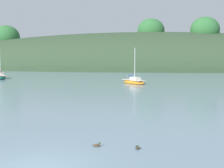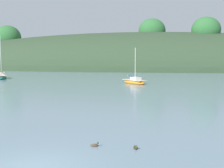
# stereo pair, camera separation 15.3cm
# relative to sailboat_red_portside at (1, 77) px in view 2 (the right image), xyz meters

# --- Properties ---
(far_shoreline_hill) EXTENTS (150.00, 36.00, 26.76)m
(far_shoreline_hill) POSITION_rel_sailboat_red_portside_xyz_m (22.98, 40.20, -0.22)
(far_shoreline_hill) COLOR #2D422B
(far_shoreline_hill) RESTS_ON ground
(sailboat_red_portside) EXTENTS (4.12, 5.48, 7.91)m
(sailboat_red_portside) POSITION_rel_sailboat_red_portside_xyz_m (0.00, 0.00, 0.00)
(sailboat_red_portside) COLOR #196B56
(sailboat_red_portside) RESTS_ON ground
(sailboat_grey_yawl) EXTENTS (4.19, 4.44, 5.45)m
(sailboat_grey_yawl) POSITION_rel_sailboat_red_portside_xyz_m (24.49, -6.01, -0.04)
(sailboat_grey_yawl) COLOR orange
(sailboat_grey_yawl) RESTS_ON ground
(duck_trailing) EXTENTS (0.26, 0.42, 0.24)m
(duck_trailing) POSITION_rel_sailboat_red_portside_xyz_m (26.67, -36.47, -0.30)
(duck_trailing) COLOR #2D2823
(duck_trailing) RESTS_ON ground
(duck_lone_right) EXTENTS (0.42, 0.27, 0.24)m
(duck_lone_right) POSITION_rel_sailboat_red_portside_xyz_m (24.81, -36.39, -0.30)
(duck_lone_right) COLOR #473828
(duck_lone_right) RESTS_ON ground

